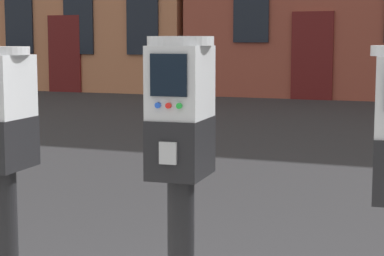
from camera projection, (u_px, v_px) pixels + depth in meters
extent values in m
cube|color=black|center=(3.00, 143.00, 2.52)|extent=(0.19, 0.25, 0.19)
cube|color=#B7BABF|center=(1.00, 87.00, 2.49)|extent=(0.19, 0.24, 0.23)
cube|color=black|center=(181.00, 147.00, 2.26)|extent=(0.19, 0.25, 0.19)
cube|color=#A5A8AD|center=(168.00, 153.00, 2.14)|extent=(0.06, 0.02, 0.07)
cube|color=#B7BABF|center=(181.00, 82.00, 2.23)|extent=(0.19, 0.24, 0.23)
cube|color=black|center=(169.00, 75.00, 2.12)|extent=(0.12, 0.02, 0.13)
cylinder|color=blue|center=(158.00, 105.00, 2.14)|extent=(0.02, 0.01, 0.02)
cylinder|color=red|center=(168.00, 106.00, 2.13)|extent=(0.02, 0.01, 0.02)
cylinder|color=green|center=(179.00, 106.00, 2.12)|extent=(0.02, 0.01, 0.02)
cylinder|color=#B7BABF|center=(181.00, 41.00, 2.22)|extent=(0.23, 0.23, 0.03)
cube|color=black|center=(19.00, 25.00, 19.42)|extent=(0.90, 0.06, 1.60)
cube|color=black|center=(78.00, 24.00, 18.71)|extent=(0.90, 0.06, 1.60)
cube|color=black|center=(142.00, 24.00, 18.01)|extent=(0.90, 0.06, 1.60)
cube|color=#591414|center=(65.00, 54.00, 18.98)|extent=(1.00, 0.07, 2.10)
cube|color=black|center=(251.00, 10.00, 16.89)|extent=(0.90, 0.06, 1.60)
cube|color=#591414|center=(312.00, 56.00, 16.47)|extent=(1.00, 0.07, 2.10)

